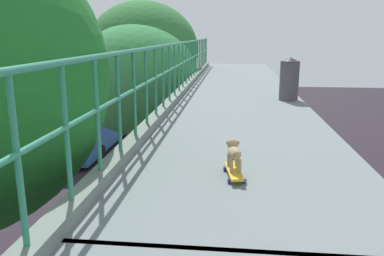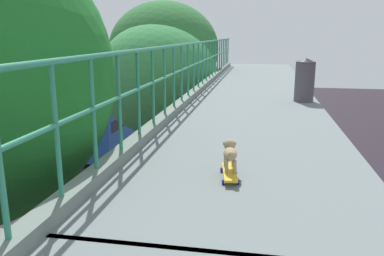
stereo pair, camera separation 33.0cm
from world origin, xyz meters
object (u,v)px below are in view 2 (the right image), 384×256
(toy_skateboard, at_px, (229,173))
(small_dog, at_px, (230,152))
(city_bus, at_px, (122,118))
(litter_bin, at_px, (305,79))

(toy_skateboard, height_order, small_dog, small_dog)
(city_bus, relative_size, small_dog, 28.84)
(small_dog, relative_size, litter_bin, 0.40)
(city_bus, xyz_separation_m, small_dog, (9.56, -22.19, 4.68))
(city_bus, height_order, small_dog, small_dog)
(city_bus, relative_size, litter_bin, 11.44)
(toy_skateboard, distance_m, small_dog, 0.22)
(litter_bin, bearing_deg, small_dog, -103.86)
(litter_bin, bearing_deg, city_bus, 122.21)
(city_bus, xyz_separation_m, toy_skateboard, (9.57, -22.26, 4.48))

